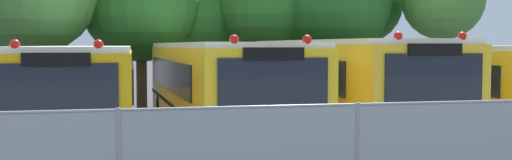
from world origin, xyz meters
TOP-DOWN VIEW (x-y plane):
  - ground_plane at (0.00, 0.00)m, footprint 160.00×160.00m
  - school_bus_0 at (-5.22, 0.06)m, footprint 2.85×10.00m
  - school_bus_1 at (-1.70, 0.15)m, footprint 2.85×10.95m
  - school_bus_2 at (1.67, -0.05)m, footprint 2.59×10.38m
  - school_bus_3 at (5.31, -0.15)m, footprint 2.59×10.13m
  - tree_2 at (-3.49, 8.01)m, footprint 4.52×4.52m
  - tree_3 at (-1.37, 9.29)m, footprint 4.08×4.08m
  - tree_4 at (1.65, 8.43)m, footprint 4.27×4.27m
  - tree_6 at (6.29, 9.58)m, footprint 3.39×3.35m
  - chainlink_fence at (0.45, -8.09)m, footprint 15.99×0.07m

SIDE VIEW (x-z plane):
  - ground_plane at x=0.00m, z-range 0.00..0.00m
  - chainlink_fence at x=0.45m, z-range 0.04..1.79m
  - school_bus_0 at x=-5.22m, z-range 0.07..2.71m
  - school_bus_3 at x=5.31m, z-range 0.07..2.71m
  - school_bus_1 at x=-1.70m, z-range 0.07..2.80m
  - school_bus_2 at x=1.67m, z-range 0.07..2.87m
  - tree_3 at x=-1.37m, z-range 0.78..6.43m
  - tree_2 at x=-3.49m, z-range 0.98..7.37m
  - tree_4 at x=1.65m, z-range 1.01..7.42m
  - tree_6 at x=6.29m, z-range 1.30..7.26m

